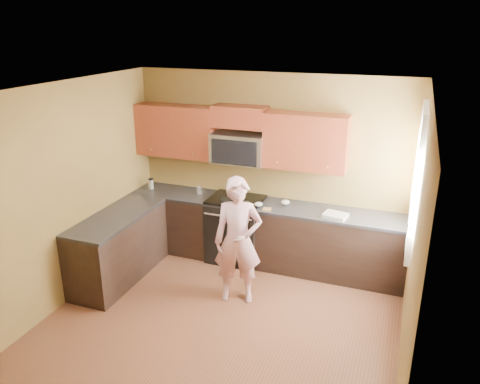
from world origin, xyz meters
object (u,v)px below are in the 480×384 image
at_px(microwave, 239,163).
at_px(frying_pan, 231,204).
at_px(travel_mug, 151,189).
at_px(woman, 238,241).
at_px(butter_tub, 246,206).
at_px(stove, 236,229).

bearing_deg(microwave, frying_pan, -89.23).
bearing_deg(microwave, travel_mug, -175.66).
height_order(woman, travel_mug, woman).
relative_size(butter_tub, travel_mug, 0.66).
distance_m(butter_tub, travel_mug, 1.61).
xyz_separation_m(woman, frying_pan, (-0.41, 0.80, 0.14)).
xyz_separation_m(microwave, butter_tub, (0.21, -0.29, -0.53)).
distance_m(woman, travel_mug, 2.09).
bearing_deg(travel_mug, microwave, 4.34).
bearing_deg(frying_pan, microwave, 97.25).
relative_size(microwave, frying_pan, 1.52).
distance_m(frying_pan, travel_mug, 1.42).
bearing_deg(stove, frying_pan, -88.78).
bearing_deg(butter_tub, frying_pan, -166.59).
xyz_separation_m(microwave, woman, (0.41, -1.14, -0.64)).
relative_size(woman, travel_mug, 9.76).
xyz_separation_m(butter_tub, travel_mug, (-1.60, 0.19, 0.00)).
relative_size(woman, butter_tub, 14.72).
bearing_deg(microwave, butter_tub, -54.78).
relative_size(frying_pan, butter_tub, 4.57).
bearing_deg(butter_tub, microwave, 125.22).
height_order(stove, butter_tub, butter_tub).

